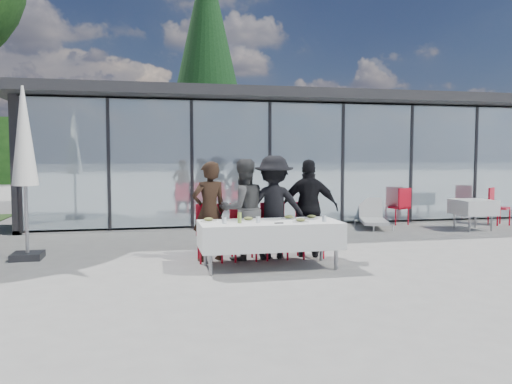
% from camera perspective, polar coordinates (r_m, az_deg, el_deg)
% --- Properties ---
extents(ground, '(90.00, 90.00, 0.00)m').
position_cam_1_polar(ground, '(8.57, 1.18, -7.99)').
color(ground, gray).
rests_on(ground, ground).
extents(pavilion, '(14.80, 8.80, 3.44)m').
position_cam_1_polar(pavilion, '(16.79, 1.47, 5.25)').
color(pavilion, gray).
rests_on(pavilion, ground).
extents(treeline, '(62.50, 2.00, 4.40)m').
position_cam_1_polar(treeline, '(36.16, -12.22, 4.58)').
color(treeline, '#153711').
rests_on(treeline, ground).
extents(dining_table, '(2.26, 0.96, 0.75)m').
position_cam_1_polar(dining_table, '(8.05, 1.58, -4.88)').
color(dining_table, silver).
rests_on(dining_table, ground).
extents(diner_a, '(0.78, 0.78, 1.71)m').
position_cam_1_polar(diner_a, '(8.57, -5.36, -2.22)').
color(diner_a, black).
rests_on(diner_a, ground).
extents(diner_chair_a, '(0.44, 0.44, 0.97)m').
position_cam_1_polar(diner_chair_a, '(8.62, -5.36, -4.30)').
color(diner_chair_a, red).
rests_on(diner_chair_a, ground).
extents(diner_b, '(1.03, 1.03, 1.75)m').
position_cam_1_polar(diner_b, '(8.66, -1.48, -1.99)').
color(diner_b, '#454545').
rests_on(diner_b, ground).
extents(diner_chair_b, '(0.44, 0.44, 0.97)m').
position_cam_1_polar(diner_chair_b, '(8.71, -1.49, -4.20)').
color(diner_chair_b, red).
rests_on(diner_chair_b, ground).
extents(diner_c, '(1.42, 1.42, 1.81)m').
position_cam_1_polar(diner_c, '(8.77, 2.07, -1.74)').
color(diner_c, black).
rests_on(diner_c, ground).
extents(diner_chair_c, '(0.44, 0.44, 0.97)m').
position_cam_1_polar(diner_chair_c, '(8.83, 2.04, -4.09)').
color(diner_chair_c, red).
rests_on(diner_chair_c, ground).
extents(diner_d, '(1.30, 1.30, 1.74)m').
position_cam_1_polar(diner_d, '(8.96, 6.12, -1.85)').
color(diner_d, black).
rests_on(diner_d, ground).
extents(diner_chair_d, '(0.44, 0.44, 0.97)m').
position_cam_1_polar(diner_chair_d, '(9.01, 6.08, -3.95)').
color(diner_chair_d, red).
rests_on(diner_chair_d, ground).
extents(plate_a, '(0.26, 0.26, 0.07)m').
position_cam_1_polar(plate_a, '(8.03, -5.45, -3.21)').
color(plate_a, white).
rests_on(plate_a, dining_table).
extents(plate_b, '(0.26, 0.26, 0.07)m').
position_cam_1_polar(plate_b, '(8.08, -0.88, -3.14)').
color(plate_b, white).
rests_on(plate_b, dining_table).
extents(plate_c, '(0.26, 0.26, 0.07)m').
position_cam_1_polar(plate_c, '(8.32, 3.79, -2.94)').
color(plate_c, white).
rests_on(plate_c, dining_table).
extents(plate_d, '(0.26, 0.26, 0.07)m').
position_cam_1_polar(plate_d, '(8.41, 6.36, -2.89)').
color(plate_d, white).
rests_on(plate_d, dining_table).
extents(plate_extra, '(0.26, 0.26, 0.07)m').
position_cam_1_polar(plate_extra, '(7.93, 5.13, -3.29)').
color(plate_extra, white).
rests_on(plate_extra, dining_table).
extents(juice_bottle, '(0.06, 0.06, 0.17)m').
position_cam_1_polar(juice_bottle, '(7.81, -1.90, -2.96)').
color(juice_bottle, '#89A946').
rests_on(juice_bottle, dining_table).
extents(drinking_glasses, '(1.66, 0.19, 0.10)m').
position_cam_1_polar(drinking_glasses, '(7.85, 1.52, -3.17)').
color(drinking_glasses, silver).
rests_on(drinking_glasses, dining_table).
extents(folded_eyeglasses, '(0.14, 0.03, 0.01)m').
position_cam_1_polar(folded_eyeglasses, '(7.77, 2.63, -3.56)').
color(folded_eyeglasses, black).
rests_on(folded_eyeglasses, dining_table).
extents(spare_table_right, '(0.86, 0.86, 0.74)m').
position_cam_1_polar(spare_table_right, '(13.32, 23.56, -1.61)').
color(spare_table_right, silver).
rests_on(spare_table_right, ground).
extents(spare_chair_a, '(0.62, 0.62, 0.97)m').
position_cam_1_polar(spare_chair_a, '(14.58, 25.70, -1.28)').
color(spare_chair_a, red).
rests_on(spare_chair_a, ground).
extents(spare_chair_b, '(0.56, 0.56, 0.97)m').
position_cam_1_polar(spare_chair_b, '(13.67, 16.28, -1.37)').
color(spare_chair_b, red).
rests_on(spare_chair_b, ground).
extents(market_umbrella, '(0.50, 0.50, 3.00)m').
position_cam_1_polar(market_umbrella, '(9.48, -24.98, 4.69)').
color(market_umbrella, black).
rests_on(market_umbrella, ground).
extents(lounger, '(0.96, 1.45, 0.72)m').
position_cam_1_polar(lounger, '(13.04, 13.17, -2.80)').
color(lounger, silver).
rests_on(lounger, ground).
extents(conifer_tree, '(4.00, 4.00, 10.50)m').
position_cam_1_polar(conifer_tree, '(21.71, -5.62, 15.16)').
color(conifer_tree, '#382316').
rests_on(conifer_tree, ground).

